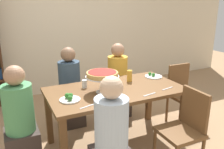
{
  "coord_description": "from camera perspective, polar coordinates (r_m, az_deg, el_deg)",
  "views": [
    {
      "loc": [
        -1.18,
        -2.37,
        1.73
      ],
      "look_at": [
        0.0,
        0.1,
        0.89
      ],
      "focal_mm": 38.02,
      "sensor_mm": 36.0,
      "label": 1
    }
  ],
  "objects": [
    {
      "name": "dining_table",
      "position": [
        2.86,
        0.87,
        -5.21
      ],
      "size": [
        1.61,
        0.86,
        0.74
      ],
      "color": "brown",
      "rests_on": "ground_plane"
    },
    {
      "name": "cutlery_fork_near",
      "position": [
        2.9,
        13.22,
        -3.28
      ],
      "size": [
        0.18,
        0.05,
        0.0
      ],
      "primitive_type": "cube",
      "rotation": [
        0.0,
        0.0,
        0.21
      ],
      "color": "silver",
      "rests_on": "dining_table"
    },
    {
      "name": "cutlery_fork_far",
      "position": [
        2.37,
        -5.88,
        -7.61
      ],
      "size": [
        0.18,
        0.06,
        0.0
      ],
      "primitive_type": "cube",
      "rotation": [
        0.0,
        0.0,
        0.27
      ],
      "color": "silver",
      "rests_on": "dining_table"
    },
    {
      "name": "salad_plate_far_diner",
      "position": [
        2.54,
        -10.14,
        -5.59
      ],
      "size": [
        0.22,
        0.22,
        0.07
      ],
      "color": "white",
      "rests_on": "dining_table"
    },
    {
      "name": "chair_head_east",
      "position": [
        3.59,
        16.61,
        -3.94
      ],
      "size": [
        0.4,
        0.4,
        0.87
      ],
      "rotation": [
        0.0,
        0.0,
        3.14
      ],
      "color": "brown",
      "rests_on": "ground_plane"
    },
    {
      "name": "salad_plate_near_diner",
      "position": [
        3.31,
        9.85,
        -0.35
      ],
      "size": [
        0.24,
        0.24,
        0.06
      ],
      "color": "white",
      "rests_on": "dining_table"
    },
    {
      "name": "diner_far_left",
      "position": [
        3.43,
        -10.01,
        -4.38
      ],
      "size": [
        0.34,
        0.34,
        1.15
      ],
      "rotation": [
        0.0,
        0.0,
        -1.57
      ],
      "color": "#382D28",
      "rests_on": "ground_plane"
    },
    {
      "name": "beer_glass_amber_tall",
      "position": [
        3.07,
        4.23,
        -0.32
      ],
      "size": [
        0.07,
        0.07,
        0.15
      ],
      "primitive_type": "cylinder",
      "color": "gold",
      "rests_on": "dining_table"
    },
    {
      "name": "diner_head_west",
      "position": [
        2.68,
        -21.09,
        -11.67
      ],
      "size": [
        0.34,
        0.34,
        1.15
      ],
      "color": "#382D28",
      "rests_on": "ground_plane"
    },
    {
      "name": "cutlery_knife_near",
      "position": [
        2.68,
        9.02,
        -4.76
      ],
      "size": [
        0.18,
        0.05,
        0.0
      ],
      "primitive_type": "cube",
      "rotation": [
        0.0,
        0.0,
        0.18
      ],
      "color": "silver",
      "rests_on": "dining_table"
    },
    {
      "name": "ground_plane",
      "position": [
        3.16,
        0.81,
        -16.11
      ],
      "size": [
        12.0,
        12.0,
        0.0
      ],
      "primitive_type": "plane",
      "color": "#9E7A56"
    },
    {
      "name": "rear_partition",
      "position": [
        4.73,
        -11.32,
        12.75
      ],
      "size": [
        8.0,
        0.12,
        2.8
      ],
      "primitive_type": "cube",
      "color": "beige",
      "rests_on": "ground_plane"
    },
    {
      "name": "water_glass_clear_near",
      "position": [
        2.86,
        -6.62,
        -2.25
      ],
      "size": [
        0.06,
        0.06,
        0.1
      ],
      "primitive_type": "cylinder",
      "color": "white",
      "rests_on": "dining_table"
    },
    {
      "name": "deep_dish_pizza_stand",
      "position": [
        2.65,
        -2.35,
        -0.16
      ],
      "size": [
        0.38,
        0.38,
        0.25
      ],
      "color": "silver",
      "rests_on": "dining_table"
    },
    {
      "name": "diner_far_right",
      "position": [
        3.67,
        1.33,
        -2.68
      ],
      "size": [
        0.34,
        0.34,
        1.15
      ],
      "rotation": [
        0.0,
        0.0,
        -1.57
      ],
      "color": "#382D28",
      "rests_on": "ground_plane"
    },
    {
      "name": "diner_near_left",
      "position": [
        2.22,
        -0.13,
        -16.78
      ],
      "size": [
        0.34,
        0.34,
        1.15
      ],
      "rotation": [
        0.0,
        0.0,
        1.57
      ],
      "color": "#382D28",
      "rests_on": "ground_plane"
    },
    {
      "name": "chair_near_right",
      "position": [
        2.65,
        17.16,
        -11.79
      ],
      "size": [
        0.4,
        0.4,
        0.87
      ],
      "rotation": [
        0.0,
        0.0,
        1.57
      ],
      "color": "brown",
      "rests_on": "ground_plane"
    }
  ]
}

